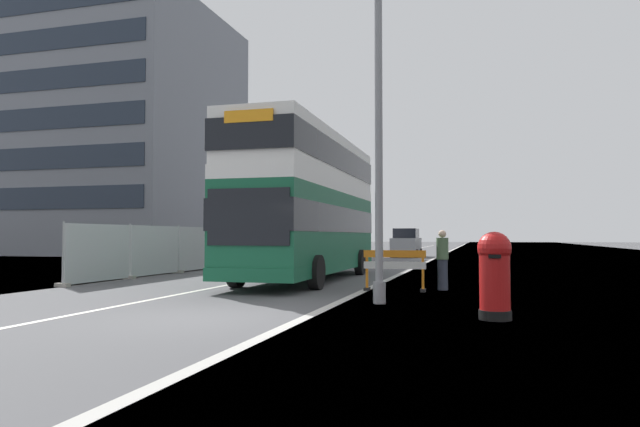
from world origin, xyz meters
TOP-DOWN VIEW (x-y plane):
  - ground at (0.52, 0.14)m, footprint 140.00×280.00m
  - double_decker_bus at (-0.92, 9.29)m, footprint 2.87×11.18m
  - lamppost_foreground at (2.68, 3.08)m, footprint 0.29×0.70m
  - red_pillar_postbox at (5.18, 1.19)m, footprint 0.62×0.62m
  - roadworks_barrier at (2.58, 6.12)m, footprint 1.74×0.52m
  - construction_site_fence at (-7.24, 13.08)m, footprint 0.44×17.20m
  - car_oncoming_near at (-5.36, 25.92)m, footprint 1.92×4.12m
  - car_receding_mid at (-0.43, 31.97)m, footprint 1.98×4.26m
  - bare_tree_far_verge_near at (-13.91, 32.45)m, footprint 2.46×2.13m
  - bare_tree_far_verge_mid at (-13.38, 46.75)m, footprint 3.00×2.97m
  - pedestrian_at_kerb at (3.85, 6.82)m, footprint 0.34×0.34m
  - backdrop_office_block at (-28.73, 34.04)m, footprint 22.46×17.03m

SIDE VIEW (x-z plane):
  - ground at x=0.52m, z-range -0.10..0.00m
  - roadworks_barrier at x=2.58m, z-range 0.15..1.29m
  - pedestrian_at_kerb at x=3.85m, z-range 0.00..1.72m
  - red_pillar_postbox at x=5.18m, z-range 0.08..1.70m
  - construction_site_fence at x=-7.24m, z-range -0.04..1.94m
  - car_receding_mid at x=-0.43m, z-range -0.06..2.02m
  - car_oncoming_near at x=-5.36m, z-range -0.06..2.08m
  - bare_tree_far_verge_mid at x=-13.38m, z-range 0.04..4.42m
  - bare_tree_far_verge_near at x=-13.91m, z-range -0.12..5.04m
  - double_decker_bus at x=-0.92m, z-range 0.16..5.18m
  - lamppost_foreground at x=2.68m, z-range -0.24..9.26m
  - backdrop_office_block at x=-28.73m, z-range 0.00..21.14m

